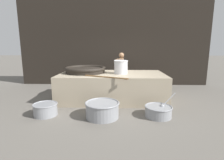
{
  "coord_description": "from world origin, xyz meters",
  "views": [
    {
      "loc": [
        0.19,
        -6.06,
        1.89
      ],
      "look_at": [
        0.0,
        0.0,
        0.71
      ],
      "focal_mm": 28.0,
      "sensor_mm": 36.0,
      "label": 1
    }
  ],
  "objects_px": {
    "cook": "(121,70)",
    "prep_bowl_vegetables": "(158,111)",
    "prep_bowl_extra": "(45,109)",
    "giant_wok_near": "(85,70)",
    "prep_bowl_meat": "(102,109)",
    "stock_pot": "(121,67)"
  },
  "relations": [
    {
      "from": "cook",
      "to": "prep_bowl_vegetables",
      "type": "relative_size",
      "value": 1.81
    },
    {
      "from": "cook",
      "to": "prep_bowl_extra",
      "type": "bearing_deg",
      "value": 61.88
    },
    {
      "from": "giant_wok_near",
      "to": "prep_bowl_extra",
      "type": "xyz_separation_m",
      "value": [
        -0.81,
        -1.74,
        -0.86
      ]
    },
    {
      "from": "prep_bowl_meat",
      "to": "prep_bowl_extra",
      "type": "bearing_deg",
      "value": 176.98
    },
    {
      "from": "prep_bowl_vegetables",
      "to": "prep_bowl_meat",
      "type": "xyz_separation_m",
      "value": [
        -1.51,
        -0.09,
        0.07
      ]
    },
    {
      "from": "stock_pot",
      "to": "prep_bowl_extra",
      "type": "relative_size",
      "value": 0.75
    },
    {
      "from": "stock_pot",
      "to": "cook",
      "type": "relative_size",
      "value": 0.31
    },
    {
      "from": "prep_bowl_meat",
      "to": "prep_bowl_extra",
      "type": "height_order",
      "value": "prep_bowl_meat"
    },
    {
      "from": "prep_bowl_vegetables",
      "to": "prep_bowl_extra",
      "type": "height_order",
      "value": "prep_bowl_vegetables"
    },
    {
      "from": "prep_bowl_vegetables",
      "to": "prep_bowl_meat",
      "type": "bearing_deg",
      "value": -176.66
    },
    {
      "from": "stock_pot",
      "to": "prep_bowl_meat",
      "type": "distance_m",
      "value": 1.93
    },
    {
      "from": "stock_pot",
      "to": "prep_bowl_vegetables",
      "type": "bearing_deg",
      "value": -56.6
    },
    {
      "from": "cook",
      "to": "prep_bowl_vegetables",
      "type": "bearing_deg",
      "value": 115.25
    },
    {
      "from": "giant_wok_near",
      "to": "prep_bowl_vegetables",
      "type": "bearing_deg",
      "value": -37.25
    },
    {
      "from": "cook",
      "to": "prep_bowl_meat",
      "type": "height_order",
      "value": "cook"
    },
    {
      "from": "giant_wok_near",
      "to": "prep_bowl_meat",
      "type": "bearing_deg",
      "value": -67.19
    },
    {
      "from": "cook",
      "to": "prep_bowl_meat",
      "type": "bearing_deg",
      "value": 87.18
    },
    {
      "from": "giant_wok_near",
      "to": "prep_bowl_vegetables",
      "type": "xyz_separation_m",
      "value": [
        2.28,
        -1.73,
        -0.88
      ]
    },
    {
      "from": "cook",
      "to": "prep_bowl_extra",
      "type": "xyz_separation_m",
      "value": [
        -2.14,
        -2.99,
        -0.69
      ]
    },
    {
      "from": "stock_pot",
      "to": "prep_bowl_extra",
      "type": "height_order",
      "value": "stock_pot"
    },
    {
      "from": "prep_bowl_vegetables",
      "to": "prep_bowl_extra",
      "type": "relative_size",
      "value": 1.35
    },
    {
      "from": "giant_wok_near",
      "to": "stock_pot",
      "type": "height_order",
      "value": "stock_pot"
    }
  ]
}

